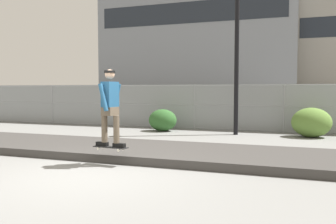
% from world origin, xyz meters
% --- Properties ---
extents(ground_plane, '(120.00, 120.00, 0.00)m').
position_xyz_m(ground_plane, '(0.00, 0.00, 0.00)').
color(ground_plane, slate).
extents(gravel_berm, '(14.39, 2.52, 0.19)m').
position_xyz_m(gravel_berm, '(0.00, 2.29, 0.10)').
color(gravel_berm, '#3D3A38').
rests_on(gravel_berm, ground_plane).
extents(skateboard, '(0.82, 0.28, 0.07)m').
position_xyz_m(skateboard, '(0.02, 0.92, 0.39)').
color(skateboard, black).
extents(skater, '(0.73, 0.60, 1.66)m').
position_xyz_m(skater, '(0.02, 0.92, 1.34)').
color(skater, black).
rests_on(skater, skateboard).
extents(chain_fence, '(21.10, 0.06, 1.85)m').
position_xyz_m(chain_fence, '(0.00, 8.12, 0.93)').
color(chain_fence, gray).
rests_on(chain_fence, ground_plane).
extents(street_lamp, '(0.44, 0.44, 6.86)m').
position_xyz_m(street_lamp, '(1.86, 6.95, 4.26)').
color(street_lamp, black).
rests_on(street_lamp, ground_plane).
extents(parked_car_near, '(4.55, 2.26, 1.66)m').
position_xyz_m(parked_car_near, '(-2.21, 11.41, 0.84)').
color(parked_car_near, maroon).
rests_on(parked_car_near, ground_plane).
extents(parked_car_mid, '(4.40, 1.96, 1.66)m').
position_xyz_m(parked_car_mid, '(4.60, 11.43, 0.84)').
color(parked_car_mid, '#B7BABF').
rests_on(parked_car_mid, ground_plane).
extents(library_building, '(24.37, 11.72, 17.30)m').
position_xyz_m(library_building, '(-7.61, 40.05, 8.65)').
color(library_building, slate).
rests_on(library_building, ground_plane).
extents(shrub_left, '(1.12, 0.92, 0.87)m').
position_xyz_m(shrub_left, '(-1.02, 7.08, 0.43)').
color(shrub_left, '#2D5B28').
rests_on(shrub_left, ground_plane).
extents(shrub_center, '(1.32, 1.08, 1.02)m').
position_xyz_m(shrub_center, '(4.42, 7.11, 0.51)').
color(shrub_center, '#567A33').
rests_on(shrub_center, ground_plane).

